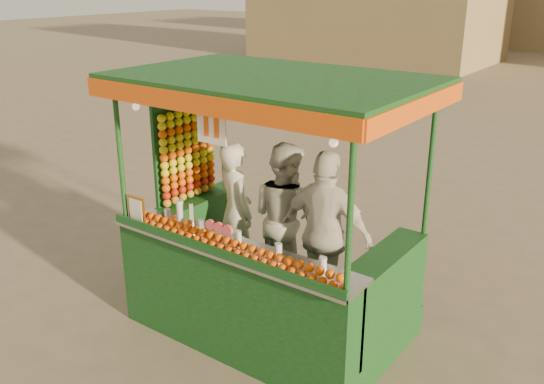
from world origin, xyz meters
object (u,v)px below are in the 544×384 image
Objects in this scene: juice_cart at (258,255)px; vendor_right at (326,233)px; vendor_middle at (285,217)px; vendor_left at (236,211)px.

vendor_right is at bearing 27.11° from juice_cart.
vendor_middle is 0.61m from vendor_right.
vendor_right is (0.60, 0.31, 0.29)m from juice_cart.
vendor_middle is at bearing -145.99° from vendor_left.
vendor_left is 0.93× the size of vendor_right.
vendor_right reaches higher than vendor_middle.
vendor_right is (0.59, -0.14, 0.02)m from vendor_middle.
juice_cart is at bearing 99.53° from vendor_middle.
vendor_left is at bearing -5.31° from vendor_right.
vendor_left is 1.18m from vendor_right.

